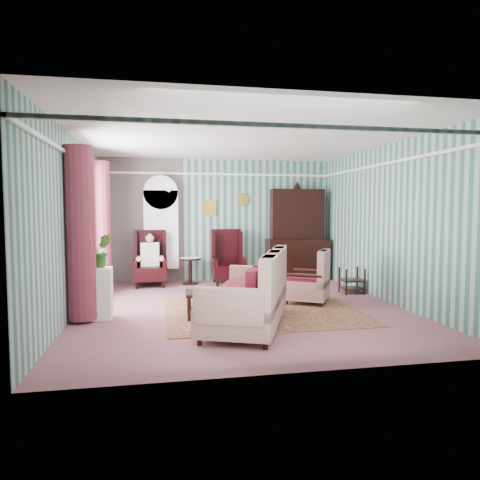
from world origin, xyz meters
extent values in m
plane|color=#8E5259|center=(0.00, 0.00, 0.00)|extent=(6.00, 6.00, 0.00)
cube|color=#3C6E68|center=(0.00, 3.00, 1.45)|extent=(5.50, 0.02, 2.90)
cube|color=#3C6E68|center=(0.00, -3.00, 1.45)|extent=(5.50, 0.02, 2.90)
cube|color=#3C6E68|center=(-2.75, 0.00, 1.45)|extent=(0.02, 6.00, 2.90)
cube|color=#3C6E68|center=(2.75, 0.00, 1.45)|extent=(0.02, 6.00, 2.90)
cube|color=white|center=(0.00, 0.00, 2.90)|extent=(5.50, 6.00, 0.02)
cube|color=#814155|center=(-1.80, 2.99, 1.45)|extent=(1.90, 0.01, 2.90)
cube|color=white|center=(0.00, 0.00, 2.55)|extent=(5.50, 6.00, 0.05)
cube|color=white|center=(-2.72, 0.60, 1.55)|extent=(0.04, 1.50, 1.90)
cylinder|color=brown|center=(-2.55, -0.45, 1.35)|extent=(0.44, 0.44, 2.60)
cylinder|color=brown|center=(-2.55, 1.65, 1.35)|extent=(0.44, 0.44, 2.60)
cube|color=#B28A2F|center=(-0.20, 2.97, 1.75)|extent=(0.30, 0.03, 0.38)
cube|color=white|center=(-1.35, 2.84, 1.12)|extent=(0.80, 0.28, 2.24)
cube|color=black|center=(1.90, 2.72, 1.18)|extent=(1.50, 0.56, 2.36)
cube|color=black|center=(-1.60, 2.45, 0.62)|extent=(0.76, 0.80, 1.25)
cube|color=black|center=(0.15, 2.45, 0.62)|extent=(0.76, 0.80, 1.25)
cylinder|color=black|center=(-0.70, 2.60, 0.30)|extent=(0.50, 0.50, 0.60)
cube|color=black|center=(2.47, 0.90, 0.27)|extent=(0.45, 0.38, 0.54)
cube|color=silver|center=(-2.40, -0.30, 0.40)|extent=(0.55, 0.35, 0.80)
cube|color=#4B1E19|center=(0.30, -0.30, 0.01)|extent=(3.20, 2.60, 0.01)
cube|color=beige|center=(-0.15, -1.13, 0.52)|extent=(1.76, 2.46, 1.05)
cube|color=beige|center=(1.26, 0.20, 0.46)|extent=(1.03, 1.06, 0.91)
cube|color=black|center=(-0.58, -0.53, 0.21)|extent=(0.85, 0.58, 0.42)
imported|color=#29571B|center=(-2.46, -0.36, 1.00)|extent=(0.45, 0.42, 0.40)
imported|color=#1C581B|center=(-2.28, -0.21, 1.06)|extent=(0.35, 0.32, 0.53)
imported|color=#1B591C|center=(-2.50, -0.24, 1.01)|extent=(0.28, 0.28, 0.41)
camera|label=1|loc=(-1.37, -7.18, 1.71)|focal=32.00mm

